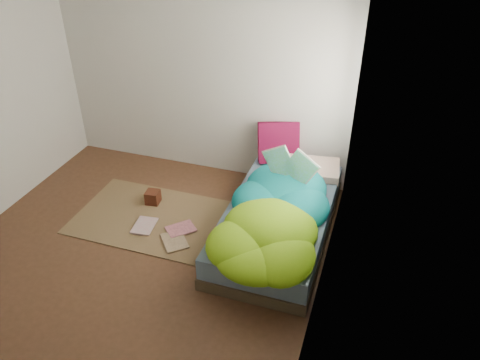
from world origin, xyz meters
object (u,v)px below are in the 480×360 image
at_px(floor_book_a, 135,225).
at_px(open_book, 290,156).
at_px(wooden_box, 153,197).
at_px(pillow_magenta, 278,142).
at_px(bed, 278,221).
at_px(floor_book_b, 177,224).

bearing_deg(floor_book_a, open_book, 13.15).
bearing_deg(wooden_box, pillow_magenta, 33.99).
height_order(bed, open_book, open_book).
distance_m(wooden_box, floor_book_a, 0.44).
height_order(open_book, wooden_box, open_book).
distance_m(pillow_magenta, floor_book_b, 1.47).
relative_size(bed, open_book, 4.17).
relative_size(wooden_box, floor_book_b, 0.51).
bearing_deg(floor_book_b, pillow_magenta, 98.31).
height_order(pillow_magenta, wooden_box, pillow_magenta).
bearing_deg(floor_book_a, bed, 6.83).
distance_m(open_book, floor_book_b, 1.41).
relative_size(bed, pillow_magenta, 4.33).
bearing_deg(pillow_magenta, floor_book_b, -147.74).
bearing_deg(wooden_box, floor_book_b, -33.96).
distance_m(open_book, floor_book_a, 1.79).
distance_m(open_book, wooden_box, 1.69).
bearing_deg(open_book, pillow_magenta, 123.75).
bearing_deg(floor_book_b, floor_book_a, -115.87).
relative_size(pillow_magenta, open_book, 0.96).
height_order(bed, wooden_box, bed).
bearing_deg(floor_book_b, open_book, 63.89).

